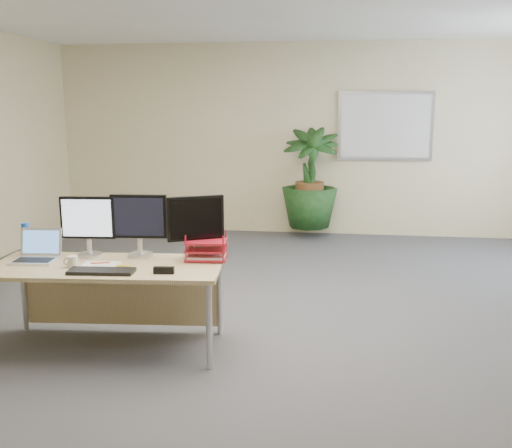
# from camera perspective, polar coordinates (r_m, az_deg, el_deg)

# --- Properties ---
(floor) EXTENTS (8.00, 8.00, 0.00)m
(floor) POSITION_cam_1_polar(r_m,az_deg,el_deg) (4.60, 0.69, -11.47)
(floor) COLOR #46464B
(floor) RESTS_ON ground
(back_wall) EXTENTS (7.00, 0.04, 2.70)m
(back_wall) POSITION_cam_1_polar(r_m,az_deg,el_deg) (8.23, 4.26, 8.39)
(back_wall) COLOR beige
(back_wall) RESTS_ON floor
(whiteboard) EXTENTS (1.30, 0.04, 0.95)m
(whiteboard) POSITION_cam_1_polar(r_m,az_deg,el_deg) (8.20, 12.79, 9.53)
(whiteboard) COLOR silver
(whiteboard) RESTS_ON back_wall
(desk) EXTENTS (1.76, 0.86, 0.66)m
(desk) POSITION_cam_1_polar(r_m,az_deg,el_deg) (4.50, -14.27, -5.32)
(desk) COLOR tan
(desk) RESTS_ON floor
(floor_plant) EXTENTS (0.85, 0.85, 1.50)m
(floor_plant) POSITION_cam_1_polar(r_m,az_deg,el_deg) (7.98, 5.38, 3.95)
(floor_plant) COLOR #123413
(floor_plant) RESTS_ON floor
(monitor_left) EXTENTS (0.42, 0.19, 0.47)m
(monitor_left) POSITION_cam_1_polar(r_m,az_deg,el_deg) (4.61, -16.46, 0.17)
(monitor_left) COLOR silver
(monitor_left) RESTS_ON desk
(monitor_right) EXTENTS (0.44, 0.20, 0.49)m
(monitor_right) POSITION_cam_1_polar(r_m,az_deg,el_deg) (4.51, -11.63, 0.27)
(monitor_right) COLOR silver
(monitor_right) RESTS_ON desk
(monitor_dark) EXTENTS (0.41, 0.24, 0.49)m
(monitor_dark) POSITION_cam_1_polar(r_m,az_deg,el_deg) (4.36, -6.05, 0.08)
(monitor_dark) COLOR silver
(monitor_dark) RESTS_ON desk
(laptop) EXTENTS (0.34, 0.31, 0.23)m
(laptop) POSITION_cam_1_polar(r_m,az_deg,el_deg) (4.66, -21.03, -2.68)
(laptop) COLOR white
(laptop) RESTS_ON desk
(keyboard) EXTENTS (0.47, 0.19, 0.03)m
(keyboard) POSITION_cam_1_polar(r_m,az_deg,el_deg) (4.17, -15.20, -4.58)
(keyboard) COLOR black
(keyboard) RESTS_ON desk
(coffee_mug) EXTENTS (0.11, 0.07, 0.08)m
(coffee_mug) POSITION_cam_1_polar(r_m,az_deg,el_deg) (4.38, -17.92, -3.60)
(coffee_mug) COLOR silver
(coffee_mug) RESTS_ON desk
(spiral_notebook) EXTENTS (0.28, 0.22, 0.01)m
(spiral_notebook) POSITION_cam_1_polar(r_m,az_deg,el_deg) (4.36, -15.33, -3.98)
(spiral_notebook) COLOR white
(spiral_notebook) RESTS_ON desk
(orange_pen) EXTENTS (0.14, 0.05, 0.01)m
(orange_pen) POSITION_cam_1_polar(r_m,az_deg,el_deg) (4.38, -15.33, -3.76)
(orange_pen) COLOR #F85A1B
(orange_pen) RESTS_ON spiral_notebook
(yellow_highlighter) EXTENTS (0.11, 0.02, 0.02)m
(yellow_highlighter) POSITION_cam_1_polar(r_m,az_deg,el_deg) (4.28, -13.09, -4.13)
(yellow_highlighter) COLOR yellow
(yellow_highlighter) RESTS_ON desk
(water_bottle) EXTENTS (0.07, 0.07, 0.26)m
(water_bottle) POSITION_cam_1_polar(r_m,az_deg,el_deg) (4.86, -21.98, -1.43)
(water_bottle) COLOR white
(water_bottle) RESTS_ON desk
(letter_tray) EXTENTS (0.33, 0.26, 0.15)m
(letter_tray) POSITION_cam_1_polar(r_m,az_deg,el_deg) (4.38, -4.98, -2.72)
(letter_tray) COLOR #A71424
(letter_tray) RESTS_ON desk
(stapler) EXTENTS (0.15, 0.05, 0.05)m
(stapler) POSITION_cam_1_polar(r_m,az_deg,el_deg) (4.06, -9.20, -4.59)
(stapler) COLOR black
(stapler) RESTS_ON desk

